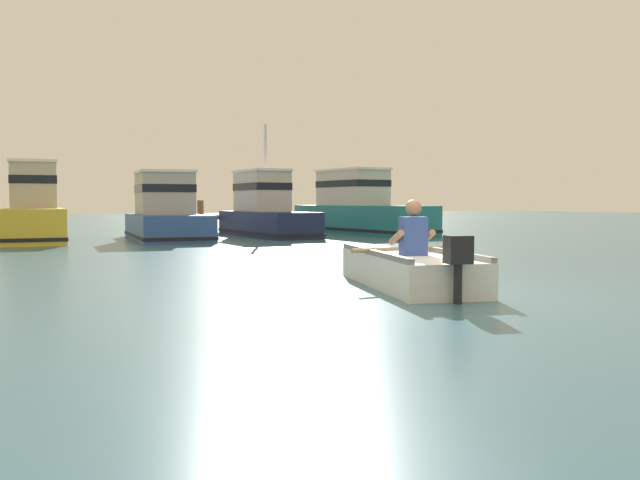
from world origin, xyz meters
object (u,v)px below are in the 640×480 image
moored_boat_navy (265,212)px  moored_boat_teal (358,209)px  moored_boat_blue (166,214)px  moored_boat_yellow (34,211)px  rowboat_with_person (408,268)px

moored_boat_navy → moored_boat_teal: (3.83, 0.11, 0.05)m
moored_boat_blue → moored_boat_navy: size_ratio=0.94×
moored_boat_yellow → moored_boat_teal: 11.02m
moored_boat_blue → moored_boat_teal: moored_boat_teal is taller
moored_boat_navy → moored_boat_teal: moored_boat_navy is taller
rowboat_with_person → moored_boat_navy: (4.28, 13.55, 0.57)m
moored_boat_yellow → moored_boat_teal: bearing=-4.1°
moored_boat_yellow → moored_boat_navy: moored_boat_navy is taller
moored_boat_yellow → moored_boat_navy: (7.17, -0.90, -0.05)m
moored_boat_navy → moored_boat_teal: size_ratio=0.82×
rowboat_with_person → moored_boat_yellow: bearing=101.3°
moored_boat_blue → moored_boat_navy: bearing=4.3°
rowboat_with_person → moored_boat_teal: moored_boat_teal is taller
moored_boat_yellow → moored_boat_navy: 7.22m
moored_boat_teal → moored_boat_blue: bearing=-177.1°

